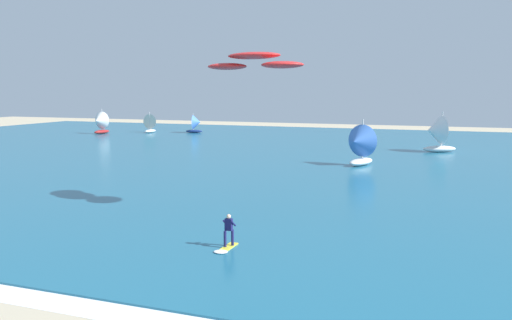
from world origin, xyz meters
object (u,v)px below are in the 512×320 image
sailboat_trailing (152,123)px  sailboat_leading (100,123)px  sailboat_mid_left (436,134)px  sailboat_outermost (359,145)px  kite (254,62)px  kitesurfer (227,236)px  sailboat_anchored_offshore (196,124)px

sailboat_trailing → sailboat_leading: 8.99m
sailboat_mid_left → sailboat_outermost: size_ratio=1.07×
kite → sailboat_mid_left: (9.91, 37.46, -7.21)m
kite → kitesurfer: bearing=-78.0°
kite → sailboat_outermost: kite is taller
sailboat_trailing → sailboat_outermost: bearing=-34.6°
sailboat_mid_left → sailboat_outermost: bearing=-114.2°
kitesurfer → sailboat_anchored_offshore: sailboat_anchored_offshore is taller
sailboat_outermost → sailboat_anchored_offshore: bearing=137.6°
kitesurfer → sailboat_mid_left: size_ratio=0.39×
sailboat_outermost → kitesurfer: bearing=-92.3°
kitesurfer → sailboat_trailing: (-40.82, 59.67, 1.11)m
sailboat_mid_left → sailboat_trailing: size_ratio=1.34×
kite → sailboat_anchored_offshore: 62.25m
sailboat_trailing → sailboat_anchored_offshore: 8.16m
sailboat_trailing → sailboat_outermost: 51.08m
sailboat_mid_left → sailboat_outermost: 16.78m
kitesurfer → sailboat_leading: sailboat_leading is taller
sailboat_anchored_offshore → sailboat_outermost: bearing=-42.4°
sailboat_mid_left → sailboat_leading: (-55.83, 7.95, -0.32)m
kite → sailboat_trailing: kite is taller
sailboat_mid_left → sailboat_leading: sailboat_mid_left is taller
sailboat_leading → sailboat_outermost: (48.95, -23.25, 0.18)m
sailboat_anchored_offshore → kitesurfer: bearing=-61.9°
kitesurfer → sailboat_outermost: bearing=87.7°
sailboat_leading → sailboat_anchored_offshore: 16.77m
sailboat_mid_left → kitesurfer: bearing=-100.0°
sailboat_trailing → sailboat_outermost: sailboat_outermost is taller
sailboat_anchored_offshore → sailboat_mid_left: bearing=-21.1°
kite → sailboat_outermost: bearing=82.2°
kitesurfer → sailboat_leading: bearing=131.5°
sailboat_anchored_offshore → sailboat_outermost: 46.25m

